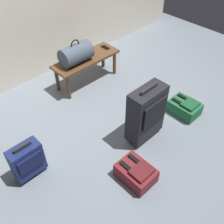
{
  "coord_description": "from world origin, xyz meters",
  "views": [
    {
      "loc": [
        -1.55,
        -1.63,
        2.33
      ],
      "look_at": [
        -0.01,
        -0.03,
        0.25
      ],
      "focal_mm": 41.11,
      "sensor_mm": 36.0,
      "label": 1
    }
  ],
  "objects_px": {
    "suitcase_upright_charcoal": "(146,113)",
    "backpack_green": "(185,107)",
    "duffel_bag_slate": "(76,54)",
    "backpack_maroon": "(136,173)",
    "bench": "(86,62)",
    "cell_phone": "(105,47)",
    "suitcase_small_navy": "(27,160)"
  },
  "relations": [
    {
      "from": "bench",
      "to": "backpack_maroon",
      "type": "xyz_separation_m",
      "value": [
        -0.73,
        -1.65,
        -0.25
      ]
    },
    {
      "from": "suitcase_small_navy",
      "to": "backpack_maroon",
      "type": "bearing_deg",
      "value": -46.61
    },
    {
      "from": "backpack_green",
      "to": "backpack_maroon",
      "type": "distance_m",
      "value": 1.22
    },
    {
      "from": "cell_phone",
      "to": "backpack_maroon",
      "type": "relative_size",
      "value": 0.38
    },
    {
      "from": "bench",
      "to": "suitcase_small_navy",
      "type": "xyz_separation_m",
      "value": [
        -1.48,
        -0.86,
        -0.1
      ]
    },
    {
      "from": "cell_phone",
      "to": "backpack_green",
      "type": "relative_size",
      "value": 0.38
    },
    {
      "from": "suitcase_upright_charcoal",
      "to": "backpack_maroon",
      "type": "distance_m",
      "value": 0.67
    },
    {
      "from": "backpack_green",
      "to": "bench",
      "type": "bearing_deg",
      "value": 108.08
    },
    {
      "from": "suitcase_upright_charcoal",
      "to": "backpack_green",
      "type": "distance_m",
      "value": 0.75
    },
    {
      "from": "duffel_bag_slate",
      "to": "backpack_maroon",
      "type": "xyz_separation_m",
      "value": [
        -0.57,
        -1.65,
        -0.44
      ]
    },
    {
      "from": "bench",
      "to": "suitcase_small_navy",
      "type": "bearing_deg",
      "value": -149.94
    },
    {
      "from": "suitcase_upright_charcoal",
      "to": "suitcase_small_navy",
      "type": "bearing_deg",
      "value": 159.67
    },
    {
      "from": "bench",
      "to": "suitcase_small_navy",
      "type": "height_order",
      "value": "suitcase_small_navy"
    },
    {
      "from": "duffel_bag_slate",
      "to": "suitcase_upright_charcoal",
      "type": "height_order",
      "value": "duffel_bag_slate"
    },
    {
      "from": "suitcase_upright_charcoal",
      "to": "suitcase_small_navy",
      "type": "xyz_separation_m",
      "value": [
        -1.25,
        0.46,
        -0.14
      ]
    },
    {
      "from": "duffel_bag_slate",
      "to": "backpack_green",
      "type": "distance_m",
      "value": 1.61
    },
    {
      "from": "duffel_bag_slate",
      "to": "suitcase_upright_charcoal",
      "type": "distance_m",
      "value": 1.33
    },
    {
      "from": "suitcase_small_navy",
      "to": "bench",
      "type": "bearing_deg",
      "value": 30.06
    },
    {
      "from": "backpack_green",
      "to": "suitcase_small_navy",
      "type": "bearing_deg",
      "value": 163.89
    },
    {
      "from": "suitcase_upright_charcoal",
      "to": "bench",
      "type": "bearing_deg",
      "value": 80.22
    },
    {
      "from": "bench",
      "to": "suitcase_upright_charcoal",
      "type": "relative_size",
      "value": 1.36
    },
    {
      "from": "backpack_green",
      "to": "backpack_maroon",
      "type": "height_order",
      "value": "same"
    },
    {
      "from": "duffel_bag_slate",
      "to": "backpack_green",
      "type": "bearing_deg",
      "value": -66.24
    },
    {
      "from": "bench",
      "to": "suitcase_small_navy",
      "type": "distance_m",
      "value": 1.71
    },
    {
      "from": "duffel_bag_slate",
      "to": "suitcase_small_navy",
      "type": "relative_size",
      "value": 0.96
    },
    {
      "from": "bench",
      "to": "duffel_bag_slate",
      "type": "height_order",
      "value": "duffel_bag_slate"
    },
    {
      "from": "suitcase_small_navy",
      "to": "backpack_maroon",
      "type": "xyz_separation_m",
      "value": [
        0.75,
        -0.79,
        -0.15
      ]
    },
    {
      "from": "duffel_bag_slate",
      "to": "cell_phone",
      "type": "bearing_deg",
      "value": 2.26
    },
    {
      "from": "duffel_bag_slate",
      "to": "backpack_green",
      "type": "xyz_separation_m",
      "value": [
        0.62,
        -1.42,
        -0.44
      ]
    },
    {
      "from": "backpack_green",
      "to": "cell_phone",
      "type": "bearing_deg",
      "value": 92.72
    },
    {
      "from": "suitcase_upright_charcoal",
      "to": "suitcase_small_navy",
      "type": "relative_size",
      "value": 1.6
    },
    {
      "from": "suitcase_upright_charcoal",
      "to": "backpack_green",
      "type": "height_order",
      "value": "suitcase_upright_charcoal"
    }
  ]
}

